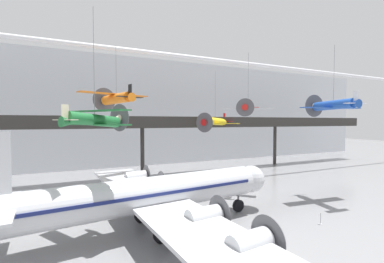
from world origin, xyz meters
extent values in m
plane|color=gray|center=(0.00, 0.00, 0.00)|extent=(260.00, 260.00, 0.00)
cube|color=silver|center=(0.00, 42.18, 11.76)|extent=(140.00, 3.00, 23.51)
cube|color=#2D2B28|center=(0.00, 29.05, 9.01)|extent=(110.00, 3.20, 0.90)
cube|color=#2D2B28|center=(0.00, 27.51, 10.01)|extent=(110.00, 0.12, 1.10)
cylinder|color=#2D2B28|center=(0.00, 30.01, 4.28)|extent=(0.70, 0.70, 8.56)
cylinder|color=#2D2B28|center=(30.25, 30.01, 4.28)|extent=(0.70, 0.70, 8.56)
cylinder|color=silver|center=(0.00, 20.82, 19.34)|extent=(120.00, 0.60, 0.60)
cylinder|color=silver|center=(-5.18, 6.99, 3.36)|extent=(22.23, 5.16, 2.98)
sphere|color=silver|center=(6.83, 8.19, 3.36)|extent=(2.92, 2.92, 2.92)
cube|color=navy|center=(-5.18, 6.99, 3.66)|extent=(20.70, 5.07, 0.27)
cube|color=silver|center=(-5.27, 15.56, 2.69)|extent=(6.50, 14.54, 0.28)
cube|color=silver|center=(-3.57, -1.43, 2.69)|extent=(6.50, 14.54, 0.28)
cylinder|color=silver|center=(-3.43, 12.63, 2.74)|extent=(2.69, 1.68, 1.43)
cylinder|color=#4C4C51|center=(-2.03, 12.77, 2.74)|extent=(0.33, 2.71, 2.72)
cylinder|color=silver|center=(-3.90, 17.40, 2.74)|extent=(2.69, 1.68, 1.43)
cylinder|color=#4C4C51|center=(-2.50, 17.54, 2.74)|extent=(0.33, 2.71, 2.72)
cylinder|color=silver|center=(-2.35, 1.81, 2.74)|extent=(2.69, 1.68, 1.43)
cylinder|color=#4C4C51|center=(-0.94, 1.95, 2.74)|extent=(0.33, 2.71, 2.72)
cylinder|color=silver|center=(-1.87, -2.96, 2.74)|extent=(2.69, 1.68, 1.43)
cylinder|color=#4C4C51|center=(-0.47, -2.82, 2.74)|extent=(0.33, 2.71, 2.72)
cylinder|color=#4C4C51|center=(5.02, 8.01, 1.26)|extent=(0.20, 0.20, 1.21)
cylinder|color=black|center=(5.02, 8.01, 0.65)|extent=(1.33, 0.51, 1.30)
cylinder|color=#4C4C51|center=(-5.16, 9.39, 1.26)|extent=(0.20, 0.20, 1.21)
cylinder|color=black|center=(-5.16, 9.39, 0.65)|extent=(1.33, 0.51, 1.30)
cylinder|color=#4C4C51|center=(-4.69, 4.64, 1.26)|extent=(0.20, 0.20, 1.21)
cylinder|color=black|center=(-4.69, 4.64, 0.65)|extent=(1.33, 0.51, 1.30)
cylinder|color=orange|center=(-6.07, 18.20, 12.50)|extent=(3.12, 5.95, 1.33)
cone|color=black|center=(-7.10, 21.10, 12.56)|extent=(1.36, 1.28, 1.09)
cylinder|color=#4C4C51|center=(-7.17, 21.30, 12.56)|extent=(2.99, 1.10, 3.16)
cone|color=orange|center=(-5.11, 15.51, 12.44)|extent=(1.51, 1.85, 1.06)
cube|color=orange|center=(-6.19, 18.54, 13.07)|extent=(8.83, 4.32, 0.10)
cube|color=black|center=(-4.99, 15.17, 13.23)|extent=(0.30, 0.69, 1.46)
cube|color=black|center=(-4.99, 15.17, 12.50)|extent=(3.22, 1.73, 0.06)
cylinder|color=slate|center=(-6.07, 18.20, 16.05)|extent=(0.04, 0.04, 5.90)
cylinder|color=#1E6B33|center=(-9.34, 7.58, 9.81)|extent=(4.40, 3.21, 1.33)
cone|color=beige|center=(-7.32, 8.83, 10.01)|extent=(1.08, 1.11, 0.84)
cylinder|color=#4C4C51|center=(-7.18, 8.91, 10.03)|extent=(1.32, 2.10, 2.44)
cone|color=#1E6B33|center=(-11.22, 6.42, 9.62)|extent=(1.51, 1.35, 0.90)
cube|color=#1E6B33|center=(-9.10, 7.72, 10.56)|extent=(4.54, 6.40, 0.10)
cube|color=#1E6B33|center=(-9.10, 7.72, 9.43)|extent=(4.54, 6.40, 0.10)
cube|color=beige|center=(-11.45, 6.27, 10.37)|extent=(0.50, 0.34, 1.13)
cube|color=beige|center=(-11.45, 6.27, 9.81)|extent=(1.75, 2.37, 0.06)
cylinder|color=slate|center=(-9.34, 7.58, 14.57)|extent=(0.04, 0.04, 8.59)
cylinder|color=#1E4CAD|center=(17.95, 6.69, 11.71)|extent=(1.78, 5.59, 1.25)
cone|color=white|center=(18.29, 9.54, 11.77)|extent=(1.12, 1.02, 1.02)
cylinder|color=#4C4C51|center=(18.32, 9.74, 11.77)|extent=(2.93, 0.39, 2.95)
cone|color=#1E4CAD|center=(17.63, 4.04, 11.65)|extent=(1.14, 1.59, 1.00)
cube|color=#1E4CAD|center=(17.99, 7.03, 11.36)|extent=(8.37, 2.32, 0.10)
cube|color=white|center=(17.59, 3.71, 12.39)|extent=(0.14, 0.67, 1.36)
cube|color=white|center=(17.59, 3.71, 11.71)|extent=(3.01, 1.02, 0.06)
cylinder|color=slate|center=(17.95, 6.69, 15.62)|extent=(0.04, 0.04, 6.69)
cylinder|color=silver|center=(10.68, 13.97, 11.73)|extent=(3.75, 3.69, 1.32)
cone|color=red|center=(9.06, 12.40, 11.50)|extent=(1.07, 1.07, 0.80)
cylinder|color=#4C4C51|center=(8.95, 12.29, 11.48)|extent=(1.65, 1.69, 2.32)
cone|color=silver|center=(12.18, 15.44, 11.94)|extent=(1.41, 1.40, 0.87)
cube|color=silver|center=(10.49, 13.79, 11.46)|extent=(5.29, 5.39, 0.10)
cube|color=red|center=(12.37, 15.62, 12.26)|extent=(0.42, 0.41, 1.07)
cube|color=red|center=(12.37, 15.62, 11.73)|extent=(1.99, 2.03, 0.06)
cylinder|color=slate|center=(10.68, 13.97, 15.57)|extent=(0.04, 0.04, 6.79)
cylinder|color=yellow|center=(12.70, 26.46, 9.71)|extent=(6.26, 4.29, 1.68)
cone|color=red|center=(9.79, 24.83, 9.52)|extent=(1.50, 1.55, 1.19)
cylinder|color=#4C4C51|center=(9.58, 24.71, 9.51)|extent=(1.71, 3.01, 3.43)
cone|color=yellow|center=(15.41, 27.97, 9.89)|extent=(2.09, 1.84, 1.22)
cube|color=yellow|center=(12.36, 26.27, 9.32)|extent=(6.06, 9.16, 0.10)
cube|color=red|center=(15.75, 28.16, 10.51)|extent=(0.71, 0.43, 1.58)
cube|color=red|center=(15.75, 28.16, 9.71)|extent=(2.35, 3.37, 0.06)
cylinder|color=slate|center=(12.70, 26.46, 14.62)|extent=(0.04, 0.04, 8.49)
cylinder|color=#B2B5BA|center=(10.10, 1.95, 0.02)|extent=(0.36, 0.36, 0.04)
cylinder|color=#B2B5BA|center=(10.10, 1.95, 0.52)|extent=(0.07, 0.07, 0.95)
sphere|color=#B2B5BA|center=(10.10, 1.95, 1.03)|extent=(0.10, 0.10, 0.10)
cube|color=#4C4C51|center=(1.98, 0.82, 0.35)|extent=(0.16, 0.40, 0.70)
cube|color=#232326|center=(1.98, 0.82, 0.88)|extent=(0.04, 0.78, 0.73)
camera|label=1|loc=(-10.84, -14.62, 9.69)|focal=24.00mm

